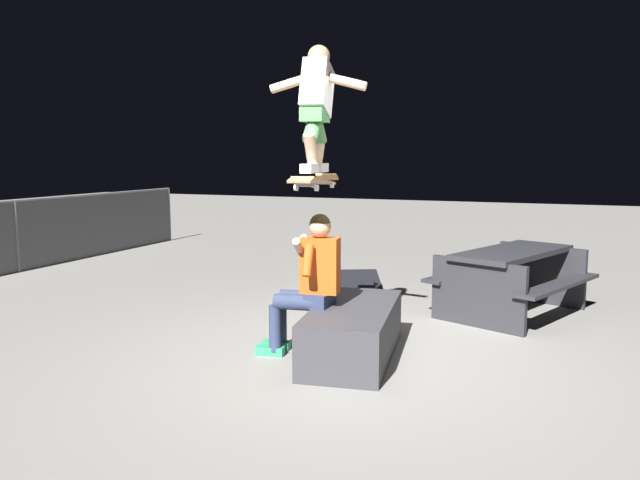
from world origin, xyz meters
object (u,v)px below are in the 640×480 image
ledge_box_main (353,332)px  person_sitting_on_ledge (309,278)px  skateboard (315,181)px  picnic_table_back (512,271)px  kicker_ramp (349,291)px  skater_airborne (316,102)px

ledge_box_main → person_sitting_on_ledge: (-0.10, 0.39, 0.49)m
skateboard → picnic_table_back: size_ratio=0.50×
ledge_box_main → kicker_ramp: 2.50m
skateboard → picnic_table_back: skateboard is taller
person_sitting_on_ledge → picnic_table_back: bearing=-35.2°
skateboard → kicker_ramp: size_ratio=0.78×
ledge_box_main → skater_airborne: size_ratio=1.40×
kicker_ramp → ledge_box_main: bearing=-160.0°
ledge_box_main → picnic_table_back: bearing=-29.1°
ledge_box_main → picnic_table_back: size_ratio=0.75×
person_sitting_on_ledge → picnic_table_back: size_ratio=0.63×
ledge_box_main → kicker_ramp: size_ratio=1.17×
skateboard → kicker_ramp: 2.90m
skater_airborne → person_sitting_on_ledge: bearing=158.9°
kicker_ramp → skateboard: bearing=-168.2°
person_sitting_on_ledge → skateboard: (0.04, -0.04, 0.87)m
ledge_box_main → person_sitting_on_ledge: bearing=104.7°
skateboard → picnic_table_back: 2.91m
ledge_box_main → person_sitting_on_ledge: 0.63m
ledge_box_main → kicker_ramp: ledge_box_main is taller
person_sitting_on_ledge → ledge_box_main: bearing=-75.3°
ledge_box_main → kicker_ramp: bearing=20.0°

